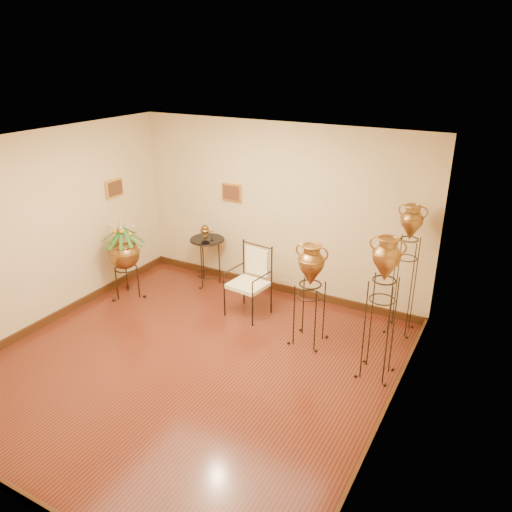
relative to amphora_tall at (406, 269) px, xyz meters
The scene contains 8 objects.
ground 3.19m from the amphora_tall, 135.00° to the right, with size 5.00×5.00×0.00m, color #5E2516.
room_shell 3.13m from the amphora_tall, 135.17° to the right, with size 5.02×5.02×2.81m.
amphora_tall is the anchor object (origin of this frame).
amphora_mid 1.21m from the amphora_tall, 90.00° to the right, with size 0.41×0.41×1.86m.
amphora_short 1.40m from the amphora_tall, 138.97° to the right, with size 0.50×0.50×1.47m.
planter_urn 4.34m from the amphora_tall, 166.12° to the right, with size 0.95×0.95×1.43m.
armchair 2.29m from the amphora_tall, 163.49° to the right, with size 0.68×0.64×1.09m.
side_table 3.36m from the amphora_tall, behind, with size 0.61×0.61×1.05m.
Camera 1 is at (3.37, -4.38, 3.77)m, focal length 35.00 mm.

